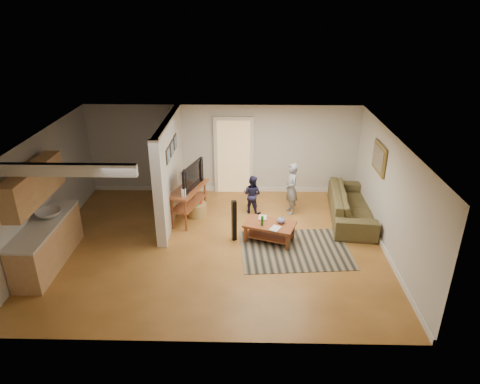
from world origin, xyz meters
name	(u,v)px	position (x,y,z in m)	size (l,w,h in m)	color
ground	(216,245)	(0.00, 0.00, 0.00)	(7.50, 7.50, 0.00)	brown
room_shell	(168,178)	(-1.07, 0.43, 1.46)	(7.54, 6.02, 2.52)	beige
area_rug	(295,249)	(1.77, -0.17, 0.01)	(2.39, 1.75, 0.01)	black
sofa	(350,218)	(3.30, 1.36, 0.00)	(2.51, 0.98, 0.73)	#403320
coffee_table	(270,227)	(1.23, 0.24, 0.34)	(1.26, 0.98, 0.66)	brown
tv_console	(189,191)	(-0.74, 1.22, 0.78)	(0.90, 1.46, 1.18)	brown
speaker_left	(234,221)	(0.40, 0.23, 0.49)	(0.10, 0.10, 0.99)	black
speaker_right	(185,185)	(-1.00, 2.30, 0.45)	(0.09, 0.09, 0.91)	black
toy_basket	(197,209)	(-0.60, 1.42, 0.19)	(0.51, 0.51, 0.45)	olive
child	(290,212)	(1.81, 1.65, 0.00)	(0.49, 0.32, 1.35)	gray
toddler	(252,212)	(0.81, 1.63, 0.00)	(0.50, 0.39, 1.02)	#1E1E3E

